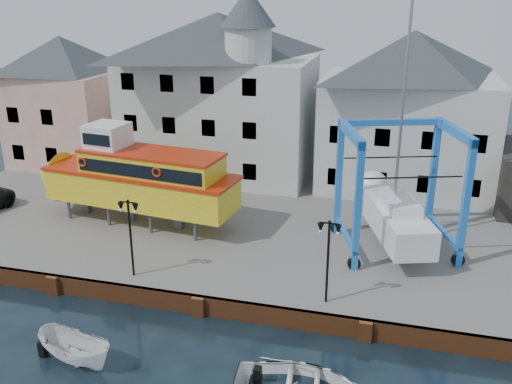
# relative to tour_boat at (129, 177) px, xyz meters

# --- Properties ---
(ground) EXTENTS (140.00, 140.00, 0.00)m
(ground) POSITION_rel_tour_boat_xyz_m (7.38, -7.81, -3.90)
(ground) COLOR black
(ground) RESTS_ON ground
(hardstanding) EXTENTS (44.00, 22.00, 1.00)m
(hardstanding) POSITION_rel_tour_boat_xyz_m (7.38, 3.19, -3.40)
(hardstanding) COLOR slate
(hardstanding) RESTS_ON ground
(quay_wall) EXTENTS (44.00, 0.47, 1.00)m
(quay_wall) POSITION_rel_tour_boat_xyz_m (7.38, -7.70, -3.40)
(quay_wall) COLOR brown
(quay_wall) RESTS_ON ground
(building_pink) EXTENTS (8.00, 7.00, 10.30)m
(building_pink) POSITION_rel_tour_boat_xyz_m (-10.62, 10.19, 2.25)
(building_pink) COLOR tan
(building_pink) RESTS_ON hardstanding
(building_white_main) EXTENTS (14.00, 8.30, 14.00)m
(building_white_main) POSITION_rel_tour_boat_xyz_m (2.51, 10.58, 3.44)
(building_white_main) COLOR silver
(building_white_main) RESTS_ON hardstanding
(building_white_right) EXTENTS (12.00, 8.00, 11.20)m
(building_white_right) POSITION_rel_tour_boat_xyz_m (16.38, 11.19, 2.70)
(building_white_right) COLOR silver
(building_white_right) RESTS_ON hardstanding
(lamp_post_left) EXTENTS (1.12, 0.32, 4.20)m
(lamp_post_left) POSITION_rel_tour_boat_xyz_m (3.38, -6.61, 0.27)
(lamp_post_left) COLOR black
(lamp_post_left) RESTS_ON hardstanding
(lamp_post_right) EXTENTS (1.12, 0.32, 4.20)m
(lamp_post_right) POSITION_rel_tour_boat_xyz_m (13.38, -6.61, 0.27)
(lamp_post_right) COLOR black
(lamp_post_right) RESTS_ON hardstanding
(tour_boat) EXTENTS (14.42, 5.03, 6.15)m
(tour_boat) POSITION_rel_tour_boat_xyz_m (0.00, 0.00, 0.00)
(tour_boat) COLOR #59595E
(tour_boat) RESTS_ON hardstanding
(travel_lift) EXTENTS (7.57, 9.21, 13.54)m
(travel_lift) POSITION_rel_tour_boat_xyz_m (15.95, 0.87, -0.64)
(travel_lift) COLOR #207DC7
(travel_lift) RESTS_ON hardstanding
(motorboat_a) EXTENTS (4.19, 2.49, 1.52)m
(motorboat_a) POSITION_rel_tour_boat_xyz_m (3.60, -12.60, -3.90)
(motorboat_a) COLOR white
(motorboat_a) RESTS_ON ground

